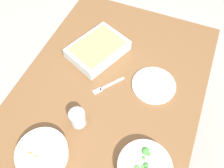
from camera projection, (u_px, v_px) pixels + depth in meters
ground_plane at (112, 136)px, 1.83m from camera, size 6.00×6.00×0.00m
dining_table at (112, 93)px, 1.29m from camera, size 1.20×0.90×0.74m
stew_bowl at (42, 153)px, 0.99m from camera, size 0.22×0.22×0.06m
broccoli_bowl at (144, 167)px, 0.96m from camera, size 0.22×0.22×0.07m
baking_dish at (98, 49)px, 1.29m from camera, size 0.36×0.32×0.06m
drink_cup at (78, 119)px, 1.06m from camera, size 0.07×0.07×0.08m
side_plate at (154, 85)px, 1.20m from camera, size 0.22×0.22×0.01m
spoon_by_stew at (53, 149)px, 1.02m from camera, size 0.16×0.10×0.01m
spoon_by_broccoli at (134, 163)px, 0.99m from camera, size 0.04×0.18×0.01m
fork_on_table at (106, 86)px, 1.20m from camera, size 0.15×0.12×0.01m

